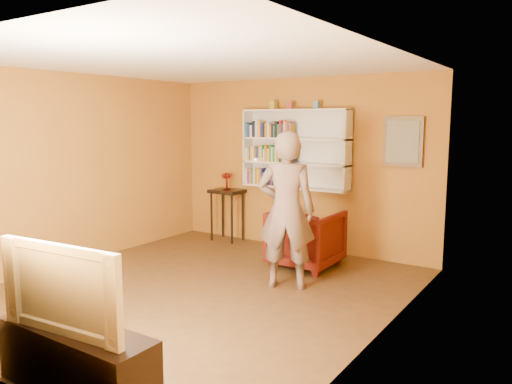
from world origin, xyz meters
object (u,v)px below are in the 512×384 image
at_px(bookshelf, 297,149).
at_px(tv_cabinet, 77,360).
at_px(armchair, 306,238).
at_px(ruby_lustre, 227,177).
at_px(television, 73,285).
at_px(person, 286,210).
at_px(console_table, 227,198).

relative_size(bookshelf, tv_cabinet, 1.29).
bearing_deg(armchair, ruby_lustre, -19.24).
xyz_separation_m(tv_cabinet, television, (0.00, 0.00, 0.59)).
height_order(ruby_lustre, television, television).
relative_size(bookshelf, person, 0.94).
xyz_separation_m(console_table, ruby_lustre, (-0.00, 0.00, 0.36)).
height_order(console_table, television, television).
distance_m(ruby_lustre, television, 4.91).
relative_size(ruby_lustre, armchair, 0.32).
height_order(person, television, person).
bearing_deg(bookshelf, console_table, -172.77).
xyz_separation_m(armchair, tv_cabinet, (0.09, -3.85, -0.16)).
xyz_separation_m(ruby_lustre, television, (1.95, -4.50, -0.25)).
xyz_separation_m(person, tv_cabinet, (-0.11, -2.95, -0.71)).
bearing_deg(television, ruby_lustre, 108.69).
bearing_deg(person, television, 63.73).
bearing_deg(bookshelf, person, -64.74).
xyz_separation_m(ruby_lustre, person, (2.06, -1.55, -0.13)).
height_order(armchair, television, television).
height_order(bookshelf, armchair, bookshelf).
distance_m(person, television, 2.95).
bearing_deg(television, bookshelf, 93.72).
distance_m(bookshelf, television, 4.77).
bearing_deg(armchair, person, 102.39).
relative_size(ruby_lustre, tv_cabinet, 0.21).
bearing_deg(ruby_lustre, console_table, -63.43).
xyz_separation_m(console_table, person, (2.06, -1.55, 0.23)).
relative_size(console_table, person, 0.46).
bearing_deg(tv_cabinet, console_table, 113.48).
height_order(console_table, tv_cabinet, console_table).
height_order(tv_cabinet, television, television).
bearing_deg(television, console_table, 108.69).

